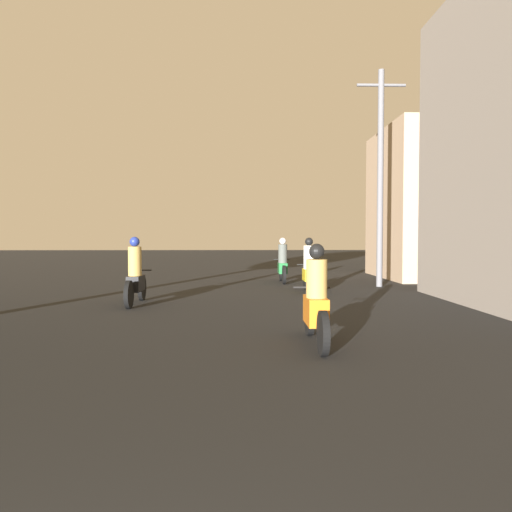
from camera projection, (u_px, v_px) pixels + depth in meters
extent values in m
cylinder|color=black|center=(309.00, 316.00, 8.41)|extent=(0.10, 0.63, 0.63)
cylinder|color=black|center=(323.00, 333.00, 6.96)|extent=(0.10, 0.63, 0.63)
cube|color=orange|center=(316.00, 311.00, 7.67)|extent=(0.30, 0.78, 0.42)
cylinder|color=black|center=(312.00, 287.00, 8.13)|extent=(0.60, 0.04, 0.04)
cylinder|color=#B28E47|center=(317.00, 279.00, 7.57)|extent=(0.32, 0.32, 0.58)
sphere|color=black|center=(317.00, 251.00, 7.56)|extent=(0.24, 0.24, 0.24)
cylinder|color=black|center=(142.00, 288.00, 12.98)|extent=(0.10, 0.65, 0.65)
cylinder|color=black|center=(129.00, 295.00, 11.48)|extent=(0.10, 0.65, 0.65)
cube|color=black|center=(136.00, 283.00, 12.22)|extent=(0.30, 0.81, 0.38)
cylinder|color=black|center=(140.00, 270.00, 12.70)|extent=(0.60, 0.04, 0.04)
cylinder|color=#B28E47|center=(135.00, 261.00, 12.12)|extent=(0.32, 0.32, 0.71)
sphere|color=navy|center=(135.00, 242.00, 12.10)|extent=(0.24, 0.24, 0.24)
cylinder|color=black|center=(306.00, 279.00, 15.67)|extent=(0.10, 0.67, 0.67)
cylinder|color=black|center=(312.00, 283.00, 14.30)|extent=(0.10, 0.67, 0.67)
cube|color=gold|center=(309.00, 275.00, 14.97)|extent=(0.30, 0.76, 0.36)
cylinder|color=black|center=(307.00, 265.00, 15.41)|extent=(0.60, 0.04, 0.04)
cylinder|color=silver|center=(309.00, 257.00, 14.88)|extent=(0.32, 0.32, 0.70)
sphere|color=black|center=(309.00, 242.00, 14.86)|extent=(0.24, 0.24, 0.24)
cylinder|color=black|center=(281.00, 272.00, 18.80)|extent=(0.10, 0.65, 0.65)
cylinder|color=black|center=(284.00, 275.00, 17.38)|extent=(0.10, 0.65, 0.65)
cube|color=#1E6B33|center=(283.00, 268.00, 18.08)|extent=(0.30, 0.80, 0.38)
cylinder|color=black|center=(282.00, 259.00, 18.53)|extent=(0.60, 0.04, 0.04)
cylinder|color=#4C514C|center=(283.00, 254.00, 17.98)|extent=(0.32, 0.32, 0.67)
sphere|color=silver|center=(283.00, 241.00, 17.96)|extent=(0.24, 0.24, 0.24)
cube|color=tan|center=(454.00, 204.00, 20.02)|extent=(5.84, 5.30, 5.95)
cylinder|color=slate|center=(380.00, 179.00, 16.40)|extent=(0.20, 0.20, 7.11)
cylinder|color=slate|center=(381.00, 85.00, 16.28)|extent=(1.60, 0.10, 0.10)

